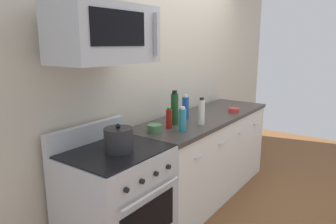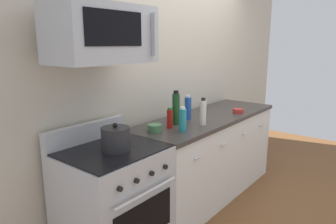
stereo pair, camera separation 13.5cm
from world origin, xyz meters
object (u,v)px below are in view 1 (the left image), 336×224
at_px(bottle_vinegar_white, 201,112).
at_px(bottle_hot_sauce_red, 169,118).
at_px(bottle_soda_blue, 185,108).
at_px(stockpot, 119,140).
at_px(microwave, 105,34).
at_px(bowl_green_glaze, 155,128).
at_px(range_oven, 116,205).
at_px(bottle_wine_green, 175,108).
at_px(bowl_red_small, 234,110).
at_px(bottle_dish_soap, 182,120).

relative_size(bottle_vinegar_white, bottle_hot_sauce_red, 1.38).
xyz_separation_m(bottle_soda_blue, stockpot, (-1.12, -0.14, -0.03)).
height_order(bottle_vinegar_white, bottle_hot_sauce_red, bottle_vinegar_white).
bearing_deg(microwave, bowl_green_glaze, 0.25).
xyz_separation_m(range_oven, bottle_wine_green, (0.86, 0.05, 0.61)).
height_order(microwave, bottle_wine_green, microwave).
height_order(bottle_hot_sauce_red, bowl_green_glaze, bottle_hot_sauce_red).
bearing_deg(stockpot, bowl_red_small, -4.46).
height_order(bottle_hot_sauce_red, stockpot, stockpot).
bearing_deg(bottle_soda_blue, bottle_dish_soap, -150.69).
xyz_separation_m(range_oven, bottle_hot_sauce_red, (0.73, 0.02, 0.54)).
relative_size(bottle_dish_soap, bottle_soda_blue, 0.88).
bearing_deg(bottle_soda_blue, bowl_red_small, -24.61).
distance_m(microwave, bottle_dish_soap, 1.03).
distance_m(bottle_soda_blue, bowl_red_small, 0.66).
bearing_deg(bowl_red_small, bottle_vinegar_white, 177.94).
relative_size(bottle_soda_blue, bowl_green_glaze, 1.97).
relative_size(bowl_green_glaze, stockpot, 0.61).
xyz_separation_m(bottle_wine_green, bowl_green_glaze, (-0.32, -0.00, -0.12)).
bearing_deg(stockpot, bottle_dish_soap, -7.07).
xyz_separation_m(bottle_dish_soap, bottle_hot_sauce_red, (0.02, 0.16, -0.01)).
bearing_deg(bottle_soda_blue, bowl_green_glaze, -176.01).
xyz_separation_m(bottle_hot_sauce_red, bowl_green_glaze, (-0.18, 0.03, -0.06)).
distance_m(bottle_vinegar_white, bottle_dish_soap, 0.30).
bearing_deg(bowl_green_glaze, range_oven, -175.07).
bearing_deg(stockpot, range_oven, 90.00).
height_order(bottle_soda_blue, bowl_red_small, bottle_soda_blue).
bearing_deg(microwave, bowl_red_small, -7.71).
relative_size(microwave, bottle_wine_green, 2.25).
xyz_separation_m(bowl_green_glaze, stockpot, (-0.55, -0.10, 0.05)).
distance_m(range_oven, bottle_hot_sauce_red, 0.91).
bearing_deg(bottle_soda_blue, stockpot, -172.84).
xyz_separation_m(range_oven, bowl_green_glaze, (0.55, 0.05, 0.49)).
height_order(microwave, bottle_vinegar_white, microwave).
distance_m(bowl_red_small, stockpot, 1.72).
xyz_separation_m(microwave, stockpot, (-0.00, -0.10, -0.74)).
height_order(bottle_vinegar_white, bottle_dish_soap, bottle_vinegar_white).
distance_m(bottle_vinegar_white, bowl_green_glaze, 0.52).
distance_m(range_oven, bottle_dish_soap, 0.91).
bearing_deg(bowl_green_glaze, bottle_hot_sauce_red, -8.52).
bearing_deg(bottle_soda_blue, range_oven, -175.55).
height_order(range_oven, bottle_vinegar_white, bottle_vinegar_white).
distance_m(bottle_wine_green, bowl_red_small, 0.89).
bearing_deg(bottle_soda_blue, bottle_hot_sauce_red, -170.17).
height_order(range_oven, bowl_red_small, range_oven).
bearing_deg(bowl_green_glaze, bottle_vinegar_white, -24.24).
xyz_separation_m(bottle_hot_sauce_red, bottle_wine_green, (0.13, 0.03, 0.07)).
bearing_deg(range_oven, microwave, 89.71).
bearing_deg(microwave, bottle_vinegar_white, -11.55).
xyz_separation_m(bottle_dish_soap, bowl_green_glaze, (-0.16, 0.19, -0.07)).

